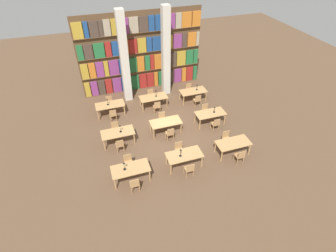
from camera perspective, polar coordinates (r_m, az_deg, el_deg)
ground_plane at (r=15.59m, az=-0.32°, el=-1.38°), size 40.00×40.00×0.00m
bookshelf_bank at (r=18.85m, az=-5.74°, el=15.22°), size 8.57×0.35×5.50m
pillar_left at (r=17.41m, az=-9.51°, el=14.29°), size 0.51×0.51×6.00m
pillar_center at (r=17.98m, az=-0.48°, el=15.61°), size 0.51×0.51×6.00m
reading_table_0 at (r=12.66m, az=-8.15°, el=-9.38°), size 1.81×0.89×0.77m
chair_0 at (r=12.34m, az=-7.25°, el=-12.40°), size 0.42×0.40×0.87m
chair_1 at (r=13.31m, az=-8.63°, el=-7.72°), size 0.42×0.40×0.87m
desk_lamp_0 at (r=12.37m, az=-9.55°, el=-8.32°), size 0.14×0.14×0.46m
reading_table_1 at (r=13.20m, az=3.56°, el=-6.48°), size 1.81×0.89×0.77m
chair_2 at (r=12.88m, az=4.69°, el=-9.30°), size 0.42×0.40×0.87m
chair_3 at (r=13.82m, az=2.42°, el=-5.07°), size 0.42×0.40×0.87m
desk_lamp_1 at (r=12.83m, az=2.76°, el=-5.54°), size 0.14×0.14×0.46m
reading_table_2 at (r=14.23m, az=14.00°, el=-3.79°), size 1.81×0.89×0.77m
chair_4 at (r=13.95m, az=15.41°, el=-6.28°), size 0.42×0.40×0.87m
chair_5 at (r=14.83m, az=12.59°, el=-2.57°), size 0.42×0.40×0.87m
reading_table_3 at (r=14.72m, az=-10.87°, el=-1.59°), size 1.81×0.89×0.77m
chair_6 at (r=14.30m, az=-10.44°, el=-4.05°), size 0.42×0.40×0.87m
chair_7 at (r=15.41m, az=-11.38°, el=-0.54°), size 0.42×0.40×0.87m
desk_lamp_2 at (r=14.46m, az=-10.40°, el=-0.28°), size 0.14×0.14×0.47m
reading_table_4 at (r=15.19m, az=-0.50°, el=0.67°), size 1.81×0.89×0.77m
chair_8 at (r=14.78m, az=0.43°, el=-1.59°), size 0.42×0.40×0.87m
chair_9 at (r=15.87m, az=-1.25°, el=1.63°), size 0.42×0.40×0.87m
reading_table_5 at (r=16.10m, az=9.19°, el=2.58°), size 1.81×0.89×0.77m
chair_10 at (r=15.72m, az=10.33°, el=0.50°), size 0.42×0.40×0.87m
chair_11 at (r=16.75m, az=8.12°, el=3.42°), size 0.42×0.40×0.87m
desk_lamp_3 at (r=16.00m, az=10.10°, el=3.77°), size 0.14×0.14×0.40m
reading_table_6 at (r=17.04m, az=-12.50°, el=4.36°), size 1.81×0.89×0.77m
chair_12 at (r=16.56m, az=-11.89°, el=2.46°), size 0.42×0.40×0.87m
chair_13 at (r=17.77m, az=-12.62°, el=5.08°), size 0.42×0.40×0.87m
desk_lamp_4 at (r=16.85m, az=-13.08°, el=5.38°), size 0.14×0.14×0.43m
reading_table_7 at (r=17.42m, az=-3.20°, el=6.11°), size 1.81×0.89×0.77m
chair_14 at (r=16.95m, az=-2.43°, el=4.28°), size 0.42×0.40×0.87m
chair_15 at (r=18.13m, az=-3.74°, el=6.74°), size 0.42×0.40×0.87m
desk_lamp_5 at (r=17.26m, az=-2.64°, el=7.40°), size 0.14×0.14×0.48m
reading_table_8 at (r=18.13m, az=5.50°, el=7.40°), size 1.81×0.89×0.77m
chair_16 at (r=17.68m, az=6.39°, el=5.66°), size 0.42×0.40×0.87m
chair_17 at (r=18.81m, az=4.62°, el=7.96°), size 0.42×0.40×0.87m
desk_lamp_6 at (r=18.09m, az=6.34°, el=8.62°), size 0.14×0.14×0.42m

